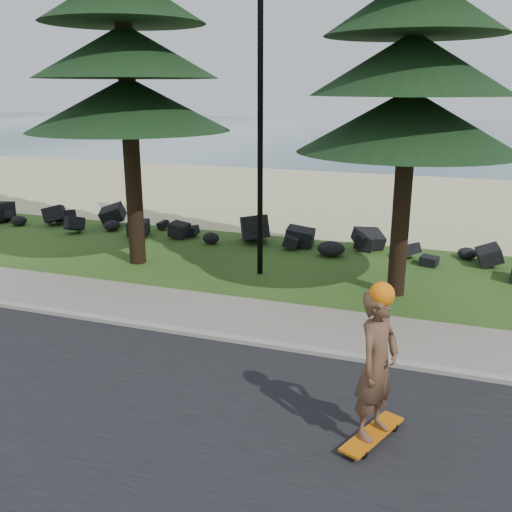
# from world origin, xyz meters

# --- Properties ---
(ground) EXTENTS (160.00, 160.00, 0.00)m
(ground) POSITION_xyz_m (0.00, 0.00, 0.00)
(ground) COLOR #274A17
(ground) RESTS_ON ground
(road) EXTENTS (160.00, 7.00, 0.02)m
(road) POSITION_xyz_m (0.00, -4.50, 0.01)
(road) COLOR black
(road) RESTS_ON ground
(kerb) EXTENTS (160.00, 0.20, 0.10)m
(kerb) POSITION_xyz_m (0.00, -0.90, 0.05)
(kerb) COLOR #9D9A8D
(kerb) RESTS_ON ground
(sidewalk) EXTENTS (160.00, 2.00, 0.08)m
(sidewalk) POSITION_xyz_m (0.00, 0.20, 0.04)
(sidewalk) COLOR gray
(sidewalk) RESTS_ON ground
(beach_sand) EXTENTS (160.00, 15.00, 0.01)m
(beach_sand) POSITION_xyz_m (0.00, 14.50, 0.01)
(beach_sand) COLOR tan
(beach_sand) RESTS_ON ground
(ocean) EXTENTS (160.00, 58.00, 0.01)m
(ocean) POSITION_xyz_m (0.00, 51.00, 0.00)
(ocean) COLOR #365A67
(ocean) RESTS_ON ground
(seawall_boulders) EXTENTS (60.00, 2.40, 1.10)m
(seawall_boulders) POSITION_xyz_m (0.00, 5.60, 0.00)
(seawall_boulders) COLOR black
(seawall_boulders) RESTS_ON ground
(lamp_post) EXTENTS (0.25, 0.14, 8.14)m
(lamp_post) POSITION_xyz_m (0.00, 3.20, 4.13)
(lamp_post) COLOR black
(lamp_post) RESTS_ON ground
(skateboarder) EXTENTS (0.74, 1.25, 2.29)m
(skateboarder) POSITION_xyz_m (3.84, -3.24, 1.15)
(skateboarder) COLOR #CB650B
(skateboarder) RESTS_ON ground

